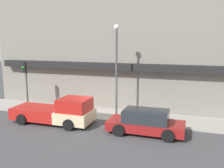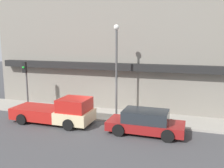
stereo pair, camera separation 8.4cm
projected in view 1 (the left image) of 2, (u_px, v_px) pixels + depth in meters
ground_plane at (98, 121)px, 16.41m from camera, size 80.00×80.00×0.00m
sidewalk at (105, 114)px, 17.67m from camera, size 36.00×2.71×0.12m
building at (117, 36)px, 19.36m from camera, size 19.80×3.80×11.18m
pickup_truck at (58, 112)px, 15.83m from camera, size 5.29×2.15×1.71m
parked_car at (146, 122)px, 14.11m from camera, size 4.31×1.98×1.35m
fire_hydrant at (63, 106)px, 18.13m from camera, size 0.21×0.21×0.76m
street_lamp at (116, 61)px, 16.13m from camera, size 0.36×0.36×6.11m
traffic_light at (25, 77)px, 18.15m from camera, size 0.28×0.42×3.59m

